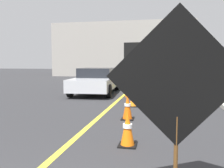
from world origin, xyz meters
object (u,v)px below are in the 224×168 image
Objects in this scene: highway_guide_sign at (188,44)px; box_truck at (169,60)px; traffic_cone_near_sign at (128,129)px; traffic_cone_far_lane at (133,99)px; roadwork_sign at (178,80)px; pickup_car at (96,81)px; arrow_board_trailer at (139,86)px; traffic_cone_mid_lane at (128,107)px.

box_truck is at bearing -109.22° from highway_guide_sign.
highway_guide_sign is 18.96m from traffic_cone_near_sign.
traffic_cone_far_lane is (-1.60, -8.65, -1.59)m from box_truck.
box_truck reaches higher than roadwork_sign.
highway_guide_sign is at bearing 83.51° from roadwork_sign.
pickup_car is 12.37m from highway_guide_sign.
pickup_car is 8.43m from traffic_cone_near_sign.
pickup_car is 0.99× the size of highway_guide_sign.
box_truck reaches higher than traffic_cone_far_lane.
arrow_board_trailer is 2.43m from pickup_car.
arrow_board_trailer is 0.54× the size of highway_guide_sign.
box_truck is 9.36× the size of traffic_cone_mid_lane.
traffic_cone_far_lane is (-1.20, 6.17, -1.17)m from roadwork_sign.
traffic_cone_far_lane is (2.43, -3.60, -0.40)m from pickup_car.
traffic_cone_near_sign is at bearing -82.23° from traffic_cone_mid_lane.
roadwork_sign is 14.82m from box_truck.
highway_guide_sign is at bearing 76.05° from traffic_cone_far_lane.
box_truck is 8.94m from traffic_cone_far_lane.
box_truck is at bearing 88.45° from roadwork_sign.
traffic_cone_far_lane is at bearing 95.02° from traffic_cone_near_sign.
highway_guide_sign is 14.87m from traffic_cone_far_lane.
pickup_car is at bearing 170.14° from arrow_board_trailer.
traffic_cone_mid_lane is 1.26× the size of traffic_cone_far_lane.
pickup_car is 6.80× the size of traffic_cone_near_sign.
arrow_board_trailer is 11.86m from highway_guide_sign.
highway_guide_sign is at bearing 71.99° from arrow_board_trailer.
arrow_board_trailer is at bearing 91.34° from traffic_cone_mid_lane.
arrow_board_trailer is at bearing 90.83° from traffic_cone_far_lane.
roadwork_sign reaches higher than traffic_cone_far_lane.
pickup_car reaches higher than traffic_cone_near_sign.
highway_guide_sign is 6.44× the size of traffic_cone_mid_lane.
traffic_cone_mid_lane is at bearing -98.05° from box_truck.
traffic_cone_near_sign is (-3.12, -18.45, -3.07)m from highway_guide_sign.
traffic_cone_near_sign is (2.81, -7.94, -0.34)m from pickup_car.
pickup_car is (-2.38, 0.41, 0.22)m from arrow_board_trailer.
roadwork_sign reaches higher than traffic_cone_near_sign.
highway_guide_sign is at bearing 60.54° from pickup_car.
traffic_cone_mid_lane reaches higher than traffic_cone_near_sign.
arrow_board_trailer reaches higher than pickup_car.
traffic_cone_far_lane is at bearing -89.17° from arrow_board_trailer.
highway_guide_sign is 8.09× the size of traffic_cone_far_lane.
traffic_cone_far_lane is at bearing -100.48° from box_truck.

